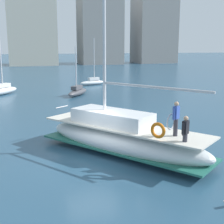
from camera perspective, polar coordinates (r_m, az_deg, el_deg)
name	(u,v)px	position (r m, az deg, el deg)	size (l,w,h in m)	color
ground_plane	(92,160)	(15.51, -3.73, -8.68)	(400.00, 400.00, 0.00)	#284C66
main_sailboat	(122,136)	(16.07, 1.81, -4.47)	(7.60, 9.17, 14.16)	silver
moored_sloop_near	(93,82)	(44.57, -3.51, 5.55)	(3.98, 1.99, 6.47)	white
moored_cutter_left	(1,90)	(37.51, -19.58, 3.80)	(4.22, 4.76, 7.57)	white
moored_cutter_right	(78,91)	(35.16, -6.29, 3.77)	(3.32, 4.26, 5.40)	#4C4C51
waterfront_buildings	(22,29)	(94.15, -16.00, 14.30)	(86.55, 17.56, 22.62)	silver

